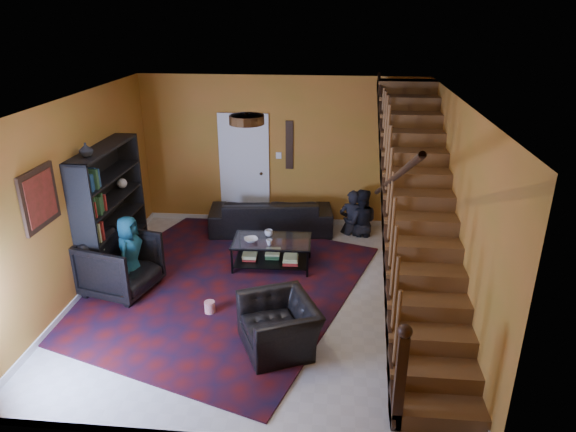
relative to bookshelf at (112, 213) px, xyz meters
name	(u,v)px	position (x,y,z in m)	size (l,w,h in m)	color
floor	(262,295)	(2.40, -0.60, -0.96)	(5.50, 5.50, 0.00)	beige
room	(196,248)	(1.07, 0.73, -0.91)	(5.50, 5.50, 5.50)	#C3692B
staircase	(418,211)	(4.53, -0.60, 0.43)	(0.95, 5.02, 3.18)	brown
bookshelf	(112,213)	(0.00, 0.00, 0.00)	(0.35, 1.80, 2.00)	black
door	(245,171)	(1.70, 2.12, 0.06)	(0.82, 0.05, 2.05)	silver
framed_picture	(39,198)	(-0.17, -1.50, 0.79)	(0.04, 0.74, 0.74)	maroon
wall_hanging	(289,145)	(2.55, 2.13, 0.59)	(0.14, 0.03, 0.90)	black
ceiling_fixture	(247,120)	(2.40, -1.40, 1.78)	(0.40, 0.40, 0.10)	#3F2814
rug	(216,285)	(1.68, -0.40, -0.95)	(3.85, 4.39, 0.02)	#4A0D0D
sofa	(271,215)	(2.25, 1.70, -0.64)	(2.24, 0.88, 0.65)	black
armchair_left	(120,265)	(0.35, -0.69, -0.53)	(0.92, 0.95, 0.86)	black
armchair_right	(279,325)	(2.80, -1.80, -0.65)	(0.96, 0.84, 0.62)	black
person_adult_a	(352,223)	(3.75, 1.75, -0.77)	(0.47, 0.31, 1.29)	black
person_adult_b	(360,223)	(3.90, 1.75, -0.76)	(0.64, 0.50, 1.32)	black
person_child	(130,252)	(0.45, -0.53, -0.40)	(0.55, 0.36, 1.13)	#174758
coffee_table	(272,251)	(2.45, 0.30, -0.69)	(1.26, 0.75, 0.47)	black
cup_a	(269,233)	(2.38, 0.45, -0.44)	(0.13, 0.13, 0.10)	#999999
cup_b	(269,242)	(2.43, 0.11, -0.45)	(0.10, 0.10, 0.09)	#999999
bowl	(251,240)	(2.12, 0.22, -0.47)	(0.21, 0.21, 0.05)	#999999
vase	(86,150)	(0.00, -0.50, 1.13)	(0.18, 0.18, 0.19)	#999999
popcorn_bucket	(210,307)	(1.77, -1.15, -0.86)	(0.15, 0.15, 0.17)	red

